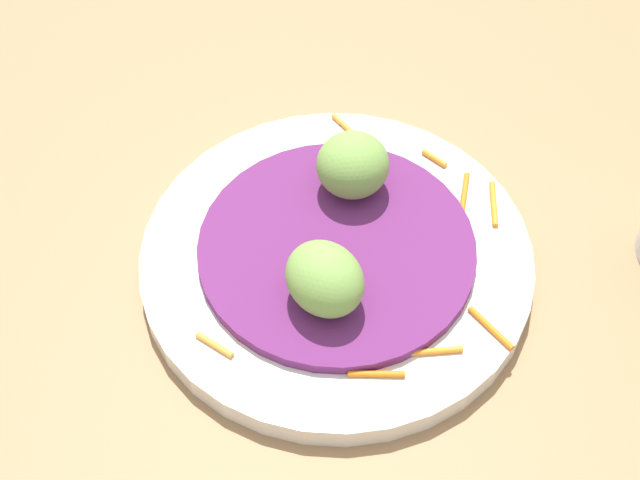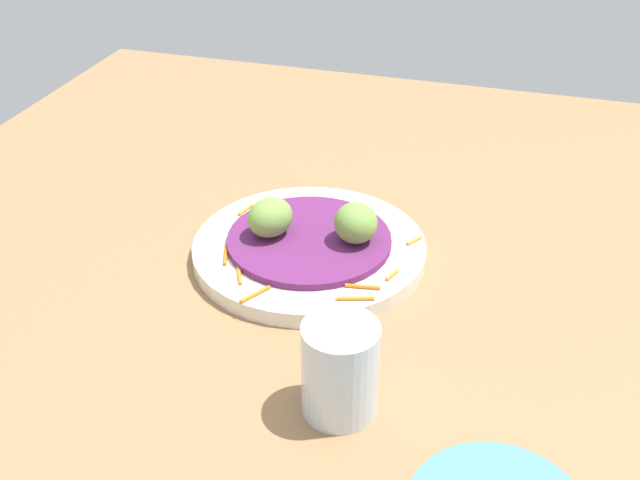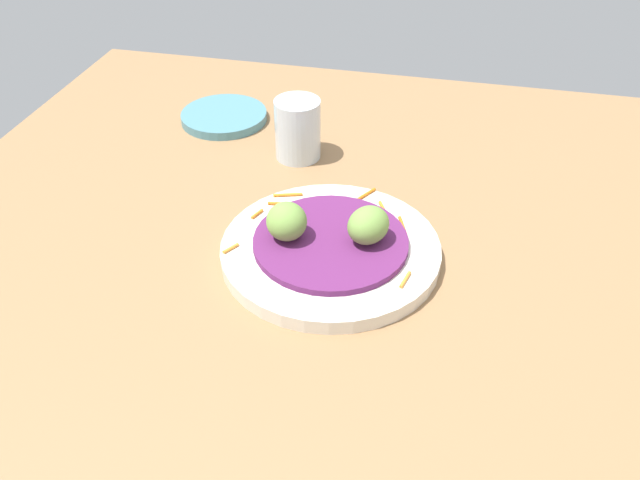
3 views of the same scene
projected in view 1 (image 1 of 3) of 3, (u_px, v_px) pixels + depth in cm
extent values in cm
cube|color=#936D47|center=(310.00, 269.00, 62.85)|extent=(110.00, 110.00, 2.00)
cylinder|color=silver|center=(338.00, 256.00, 61.19)|extent=(25.79, 25.79, 1.77)
cylinder|color=#60235B|center=(339.00, 244.00, 60.17)|extent=(18.13, 18.13, 0.82)
cylinder|color=orange|center=(434.00, 158.00, 65.08)|extent=(1.12, 2.03, 0.40)
cylinder|color=orange|center=(215.00, 345.00, 55.76)|extent=(1.03, 2.71, 0.40)
cylinder|color=orange|center=(376.00, 374.00, 54.54)|extent=(1.51, 3.34, 0.40)
cylinder|color=orange|center=(491.00, 328.00, 56.49)|extent=(2.25, 3.36, 0.40)
cylinder|color=orange|center=(343.00, 124.00, 67.16)|extent=(1.50, 2.05, 0.40)
cylinder|color=orange|center=(494.00, 204.00, 62.53)|extent=(3.72, 1.51, 0.40)
cylinder|color=orange|center=(464.00, 193.00, 63.09)|extent=(3.60, 0.96, 0.40)
cylinder|color=orange|center=(433.00, 351.00, 55.49)|extent=(1.93, 3.47, 0.40)
ellipsoid|color=#759E47|center=(325.00, 279.00, 55.34)|extent=(6.48, 6.77, 4.32)
ellipsoid|color=#759E47|center=(353.00, 165.00, 60.87)|extent=(6.39, 6.46, 4.44)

